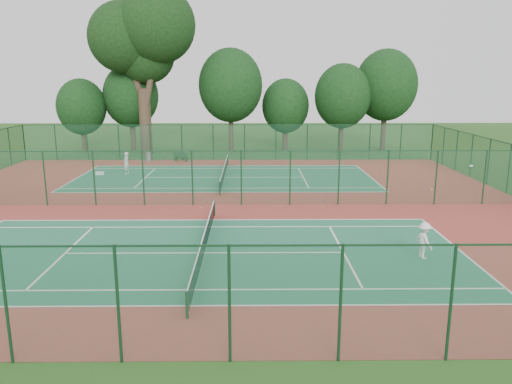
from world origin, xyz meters
TOP-DOWN VIEW (x-y plane):
  - ground at (0.00, 0.00)m, footprint 120.00×120.00m
  - red_pad at (0.00, 0.00)m, footprint 40.00×36.00m
  - court_near at (0.00, -9.00)m, footprint 23.77×10.97m
  - court_far at (0.00, 9.00)m, footprint 23.77×10.97m
  - fence_north at (0.00, 18.00)m, footprint 40.00×0.09m
  - fence_south at (0.00, -18.00)m, footprint 40.00×0.09m
  - fence_divider at (0.00, 0.00)m, footprint 40.00×0.09m
  - tennis_net_near at (0.00, -9.00)m, footprint 0.10×12.90m
  - tennis_net_far at (0.00, 9.00)m, footprint 0.10×12.90m
  - player_near at (9.82, -9.79)m, footprint 0.87×1.19m
  - player_far at (-8.26, 10.46)m, footprint 0.61×0.77m
  - trash_bin at (-7.74, 17.10)m, footprint 0.61×0.61m
  - bench at (-4.66, 17.12)m, footprint 1.47×0.87m
  - kit_bag at (-10.45, 10.25)m, footprint 0.72×0.38m
  - stray_ball_a at (6.63, -0.75)m, footprint 0.07×0.07m
  - stray_ball_b at (3.98, -0.49)m, footprint 0.07×0.07m
  - stray_ball_c at (-0.96, -0.89)m, footprint 0.07×0.07m
  - big_tree at (-8.85, 22.47)m, footprint 11.06×8.10m
  - evergreen_row at (0.50, 24.25)m, footprint 39.00×5.00m

SIDE VIEW (x-z plane):
  - ground at x=0.00m, z-range 0.00..0.00m
  - evergreen_row at x=0.50m, z-range -6.00..6.00m
  - red_pad at x=0.00m, z-range 0.00..0.01m
  - court_near at x=0.00m, z-range 0.01..0.02m
  - court_far at x=0.00m, z-range 0.01..0.02m
  - stray_ball_b at x=3.98m, z-range 0.01..0.08m
  - stray_ball_c at x=-0.96m, z-range 0.01..0.08m
  - stray_ball_a at x=6.63m, z-range 0.01..0.08m
  - kit_bag at x=-10.45m, z-range 0.01..0.27m
  - bench at x=-4.66m, z-range 0.02..0.89m
  - trash_bin at x=-7.74m, z-range 0.01..0.92m
  - tennis_net_near at x=0.00m, z-range 0.06..1.03m
  - tennis_net_far at x=0.00m, z-range 0.06..1.03m
  - player_near at x=9.82m, z-range 0.02..1.67m
  - player_far at x=-8.26m, z-range 0.02..1.89m
  - fence_north at x=0.00m, z-range 0.01..3.51m
  - fence_south at x=0.00m, z-range 0.01..3.51m
  - fence_divider at x=0.00m, z-range 0.01..3.51m
  - big_tree at x=-8.85m, z-range 3.54..20.53m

